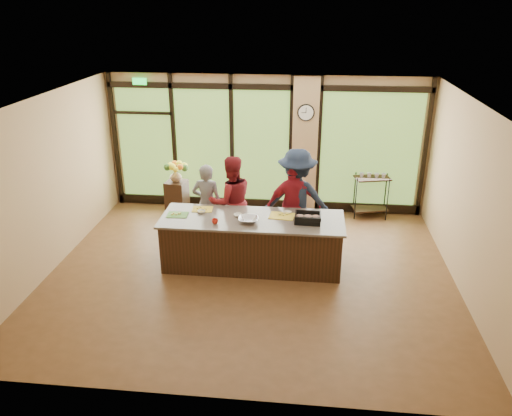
% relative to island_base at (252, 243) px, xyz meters
% --- Properties ---
extents(floor, '(7.00, 7.00, 0.00)m').
position_rel_island_base_xyz_m(floor, '(0.00, -0.30, -0.44)').
color(floor, brown).
rests_on(floor, ground).
extents(ceiling, '(7.00, 7.00, 0.00)m').
position_rel_island_base_xyz_m(ceiling, '(0.00, -0.30, 2.56)').
color(ceiling, white).
rests_on(ceiling, back_wall).
extents(back_wall, '(7.00, 0.00, 7.00)m').
position_rel_island_base_xyz_m(back_wall, '(0.00, 2.70, 1.06)').
color(back_wall, tan).
rests_on(back_wall, floor).
extents(left_wall, '(0.00, 6.00, 6.00)m').
position_rel_island_base_xyz_m(left_wall, '(-3.50, -0.30, 1.06)').
color(left_wall, tan).
rests_on(left_wall, floor).
extents(right_wall, '(0.00, 6.00, 6.00)m').
position_rel_island_base_xyz_m(right_wall, '(3.50, -0.30, 1.06)').
color(right_wall, tan).
rests_on(right_wall, floor).
extents(window_wall, '(6.90, 0.12, 3.00)m').
position_rel_island_base_xyz_m(window_wall, '(0.16, 2.65, 0.95)').
color(window_wall, tan).
rests_on(window_wall, floor).
extents(island_base, '(3.10, 1.00, 0.88)m').
position_rel_island_base_xyz_m(island_base, '(0.00, 0.00, 0.00)').
color(island_base, black).
rests_on(island_base, floor).
extents(countertop, '(3.20, 1.10, 0.04)m').
position_rel_island_base_xyz_m(countertop, '(0.00, 0.00, 0.46)').
color(countertop, slate).
rests_on(countertop, island_base).
extents(wall_clock, '(0.36, 0.04, 0.36)m').
position_rel_island_base_xyz_m(wall_clock, '(0.85, 2.57, 1.81)').
color(wall_clock, black).
rests_on(wall_clock, window_wall).
extents(cook_left, '(0.60, 0.40, 1.60)m').
position_rel_island_base_xyz_m(cook_left, '(-0.97, 0.87, 0.36)').
color(cook_left, slate).
rests_on(cook_left, floor).
extents(cook_midleft, '(1.07, 0.97, 1.79)m').
position_rel_island_base_xyz_m(cook_midleft, '(-0.49, 0.80, 0.45)').
color(cook_midleft, maroon).
rests_on(cook_midleft, floor).
extents(cook_midright, '(1.08, 0.59, 1.75)m').
position_rel_island_base_xyz_m(cook_midright, '(0.70, 0.73, 0.44)').
color(cook_midright, maroon).
rests_on(cook_midright, floor).
extents(cook_right, '(1.31, 0.81, 1.95)m').
position_rel_island_base_xyz_m(cook_right, '(0.74, 0.83, 0.53)').
color(cook_right, '#1A2439').
rests_on(cook_right, floor).
extents(roasting_pan, '(0.46, 0.36, 0.08)m').
position_rel_island_base_xyz_m(roasting_pan, '(0.97, -0.05, 0.52)').
color(roasting_pan, black).
rests_on(roasting_pan, countertop).
extents(mixing_bowl, '(0.37, 0.37, 0.08)m').
position_rel_island_base_xyz_m(mixing_bowl, '(-0.04, -0.17, 0.52)').
color(mixing_bowl, silver).
rests_on(mixing_bowl, countertop).
extents(cutting_board_left, '(0.38, 0.29, 0.01)m').
position_rel_island_base_xyz_m(cutting_board_left, '(-1.33, -0.00, 0.49)').
color(cutting_board_left, '#4B9034').
rests_on(cutting_board_left, countertop).
extents(cutting_board_center, '(0.39, 0.30, 0.01)m').
position_rel_island_base_xyz_m(cutting_board_center, '(-0.94, 0.30, 0.49)').
color(cutting_board_center, yellow).
rests_on(cutting_board_center, countertop).
extents(cutting_board_right, '(0.47, 0.37, 0.01)m').
position_rel_island_base_xyz_m(cutting_board_right, '(0.51, 0.14, 0.49)').
color(cutting_board_right, yellow).
rests_on(cutting_board_right, countertop).
extents(prep_bowl_near, '(0.19, 0.19, 0.05)m').
position_rel_island_base_xyz_m(prep_bowl_near, '(-0.93, 0.14, 0.50)').
color(prep_bowl_near, white).
rests_on(prep_bowl_near, countertop).
extents(prep_bowl_mid, '(0.18, 0.18, 0.05)m').
position_rel_island_base_xyz_m(prep_bowl_mid, '(-0.26, 0.05, 0.50)').
color(prep_bowl_mid, white).
rests_on(prep_bowl_mid, countertop).
extents(prep_bowl_far, '(0.19, 0.19, 0.04)m').
position_rel_island_base_xyz_m(prep_bowl_far, '(0.60, 0.27, 0.50)').
color(prep_bowl_far, white).
rests_on(prep_bowl_far, countertop).
extents(red_ramekin, '(0.13, 0.13, 0.09)m').
position_rel_island_base_xyz_m(red_ramekin, '(-0.60, -0.29, 0.52)').
color(red_ramekin, red).
rests_on(red_ramekin, countertop).
extents(flower_stand, '(0.48, 0.48, 0.84)m').
position_rel_island_base_xyz_m(flower_stand, '(-1.86, 1.93, -0.02)').
color(flower_stand, black).
rests_on(flower_stand, floor).
extents(flower_vase, '(0.32, 0.32, 0.26)m').
position_rel_island_base_xyz_m(flower_vase, '(-1.86, 1.93, 0.53)').
color(flower_vase, olive).
rests_on(flower_vase, flower_stand).
extents(bar_cart, '(0.82, 0.59, 1.01)m').
position_rel_island_base_xyz_m(bar_cart, '(2.33, 2.45, 0.16)').
color(bar_cart, black).
rests_on(bar_cart, floor).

